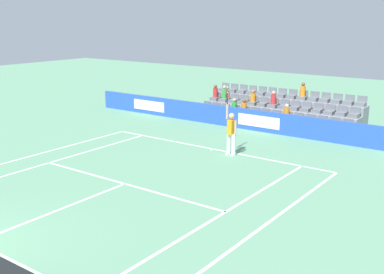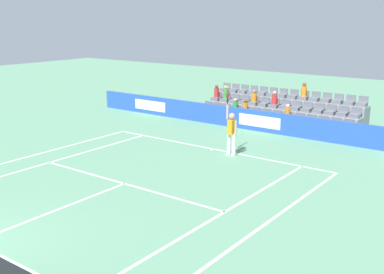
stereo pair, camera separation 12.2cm
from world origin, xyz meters
TOP-DOWN VIEW (x-y plane):
  - line_baseline at (0.00, -11.89)m, footprint 10.97×0.10m
  - line_service at (0.00, -6.40)m, footprint 8.23×0.10m
  - line_centre_service at (0.00, -3.20)m, footprint 0.10×6.40m
  - line_singles_sideline_left at (4.12, -5.95)m, footprint 0.10×11.89m
  - line_singles_sideline_right at (-4.12, -5.95)m, footprint 0.10×11.89m
  - line_doubles_sideline_left at (5.49, -5.95)m, footprint 0.10×11.89m
  - line_doubles_sideline_right at (-5.49, -5.95)m, footprint 0.10×11.89m
  - line_centre_mark at (0.00, -11.79)m, footprint 0.10×0.20m
  - sponsor_barrier at (0.00, -16.06)m, footprint 21.79×0.22m
  - tennis_player at (-1.09, -11.58)m, footprint 0.53×0.36m
  - stadium_stand at (0.02, -18.37)m, footprint 8.68×2.85m

SIDE VIEW (x-z plane):
  - line_baseline at x=0.00m, z-range 0.00..0.01m
  - line_service at x=0.00m, z-range 0.00..0.01m
  - line_centre_service at x=0.00m, z-range 0.00..0.01m
  - line_singles_sideline_left at x=4.12m, z-range 0.00..0.01m
  - line_singles_sideline_right at x=-4.12m, z-range 0.00..0.01m
  - line_doubles_sideline_left at x=5.49m, z-range 0.00..0.01m
  - line_doubles_sideline_right at x=-5.49m, z-range 0.00..0.01m
  - line_centre_mark at x=0.00m, z-range 0.00..0.01m
  - sponsor_barrier at x=0.00m, z-range 0.00..1.04m
  - stadium_stand at x=0.02m, z-range -0.56..1.64m
  - tennis_player at x=-1.09m, z-range -0.43..2.42m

